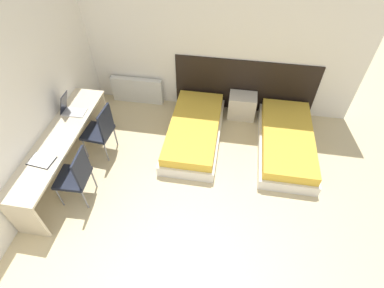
{
  "coord_description": "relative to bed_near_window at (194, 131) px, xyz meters",
  "views": [
    {
      "loc": [
        0.51,
        -1.07,
        3.83
      ],
      "look_at": [
        0.0,
        2.02,
        0.55
      ],
      "focal_mm": 28.0,
      "sensor_mm": 36.0,
      "label": 1
    }
  ],
  "objects": [
    {
      "name": "bed_near_door",
      "position": [
        1.59,
        0.0,
        0.0
      ],
      "size": [
        0.91,
        1.88,
        0.36
      ],
      "color": "silver",
      "rests_on": "ground_plane"
    },
    {
      "name": "radiator",
      "position": [
        -1.29,
        0.89,
        0.09
      ],
      "size": [
        1.02,
        0.12,
        0.53
      ],
      "color": "silver",
      "rests_on": "ground_plane"
    },
    {
      "name": "chair_near_notebook",
      "position": [
        -1.44,
        -1.49,
        0.34
      ],
      "size": [
        0.45,
        0.45,
        0.94
      ],
      "rotation": [
        0.0,
        0.0,
        0.05
      ],
      "color": "black",
      "rests_on": "ground_plane"
    },
    {
      "name": "open_notebook",
      "position": [
        -1.86,
        -1.49,
        0.57
      ],
      "size": [
        0.36,
        0.27,
        0.02
      ],
      "rotation": [
        0.0,
        0.0,
        -0.11
      ],
      "color": "black",
      "rests_on": "desk"
    },
    {
      "name": "desk",
      "position": [
        -1.86,
        -1.02,
        0.42
      ],
      "size": [
        0.52,
        2.36,
        0.74
      ],
      "color": "beige",
      "rests_on": "ground_plane"
    },
    {
      "name": "chair_near_laptop",
      "position": [
        -1.44,
        -0.56,
        0.34
      ],
      "size": [
        0.46,
        0.46,
        0.94
      ],
      "rotation": [
        0.0,
        0.0,
        -0.07
      ],
      "color": "black",
      "rests_on": "ground_plane"
    },
    {
      "name": "bed_near_window",
      "position": [
        0.0,
        0.0,
        0.0
      ],
      "size": [
        0.91,
        1.88,
        0.36
      ],
      "color": "silver",
      "rests_on": "ground_plane"
    },
    {
      "name": "nightstand",
      "position": [
        0.8,
        0.76,
        0.06
      ],
      "size": [
        0.51,
        0.36,
        0.48
      ],
      "color": "beige",
      "rests_on": "ground_plane"
    },
    {
      "name": "laptop",
      "position": [
        -1.9,
        -0.47,
        0.64
      ],
      "size": [
        0.36,
        0.21,
        0.35
      ],
      "rotation": [
        0.0,
        0.0,
        0.01
      ],
      "color": "silver",
      "rests_on": "desk"
    },
    {
      "name": "headboard_panel",
      "position": [
        0.8,
        0.97,
        0.36
      ],
      "size": [
        2.6,
        0.03,
        1.07
      ],
      "color": "black",
      "rests_on": "ground_plane"
    },
    {
      "name": "wall_left",
      "position": [
        -2.15,
        -0.85,
        1.17
      ],
      "size": [
        0.05,
        4.68,
        2.7
      ],
      "color": "white",
      "rests_on": "ground_plane"
    },
    {
      "name": "wall_back",
      "position": [
        0.07,
        1.01,
        1.17
      ],
      "size": [
        5.39,
        0.05,
        2.7
      ],
      "color": "white",
      "rests_on": "ground_plane"
    }
  ]
}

